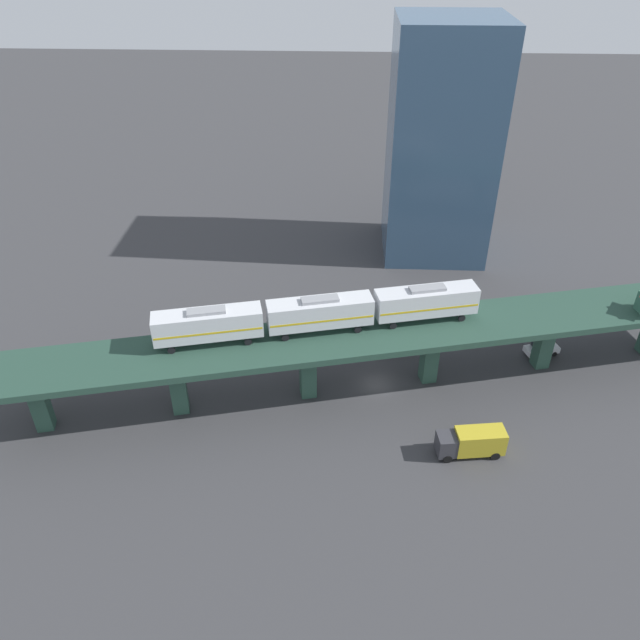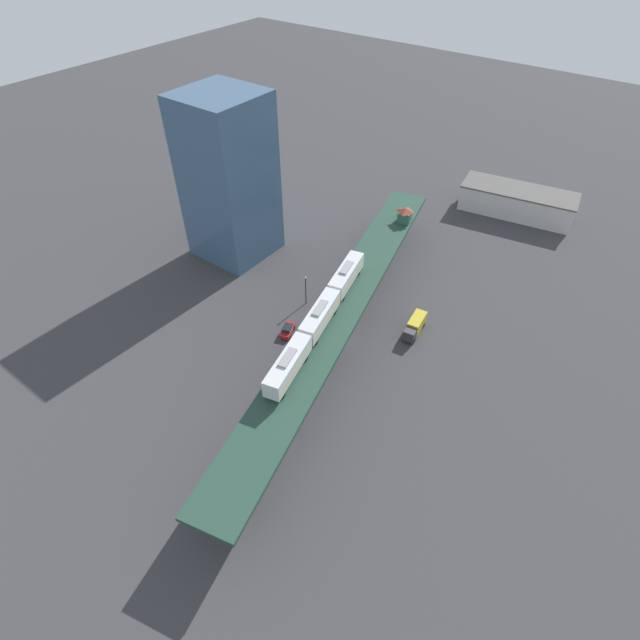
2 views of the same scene
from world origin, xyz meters
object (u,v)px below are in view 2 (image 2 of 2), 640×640
warehouse_building (517,201)px  office_tower (229,179)px  subway_train (320,316)px  street_lamp (306,288)px  street_car_red (288,330)px  street_car_white (369,267)px  delivery_truck (415,326)px  street_car_silver (316,312)px  signal_hut (405,214)px

warehouse_building → office_tower: 74.54m
subway_train → street_lamp: size_ratio=5.31×
subway_train → office_tower: bearing=155.4°
street_car_red → street_car_white: bearing=86.8°
subway_train → street_car_white: bearing=104.8°
delivery_truck → street_car_red: bearing=-142.8°
street_car_silver → street_lamp: (-3.95, 1.72, 3.17)m
street_car_white → delivery_truck: delivery_truck is taller
subway_train → street_lamp: subway_train is taller
street_car_silver → street_lamp: street_lamp is taller
street_car_silver → delivery_truck: 20.00m
street_car_red → subway_train: bearing=-9.9°
subway_train → delivery_truck: subway_train is taller
street_car_white → warehouse_building: (17.30, 44.43, 2.47)m
signal_hut → office_tower: 39.79m
street_car_red → office_tower: 36.48m
street_car_red → street_lamp: (-2.73, 9.36, 3.17)m
street_car_white → street_car_red: size_ratio=1.00×
delivery_truck → warehouse_building: bearing=91.0°
street_car_white → delivery_truck: size_ratio=0.64×
signal_hut → delivery_truck: signal_hut is taller
signal_hut → delivery_truck: (16.25, -23.01, -8.15)m
street_car_silver → street_car_red: 7.74m
signal_hut → warehouse_building: signal_hut is taller
street_car_silver → subway_train: bearing=-49.6°
delivery_truck → warehouse_building: size_ratio=0.25×
subway_train → street_car_silver: (-7.86, 9.23, -9.71)m
street_car_red → signal_hut: bearing=84.7°
street_car_white → office_tower: office_tower is taller
office_tower → street_lamp: bearing=-13.6°
street_car_silver → office_tower: (-29.48, 7.89, 17.06)m
delivery_truck → street_lamp: 23.34m
signal_hut → warehouse_building: 37.31m
signal_hut → street_car_silver: signal_hut is taller
delivery_truck → street_lamp: (-22.52, -5.67, 2.35)m
street_car_white → office_tower: (-29.77, -11.49, 17.06)m
delivery_truck → street_lamp: size_ratio=1.07×
street_car_red → street_lamp: street_lamp is taller
street_car_silver → street_car_red: bearing=-99.1°
street_car_silver → street_lamp: bearing=156.5°
street_lamp → office_tower: 29.71m
street_car_white → street_car_silver: same height
delivery_truck → office_tower: office_tower is taller
street_car_white → street_lamp: (-4.24, -17.67, 3.17)m
street_car_white → street_lamp: street_lamp is taller
street_lamp → street_car_white: bearing=76.5°
street_lamp → office_tower: bearing=166.4°
subway_train → street_car_red: size_ratio=7.75×
signal_hut → subway_train: bearing=-82.0°
street_lamp → signal_hut: bearing=77.7°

